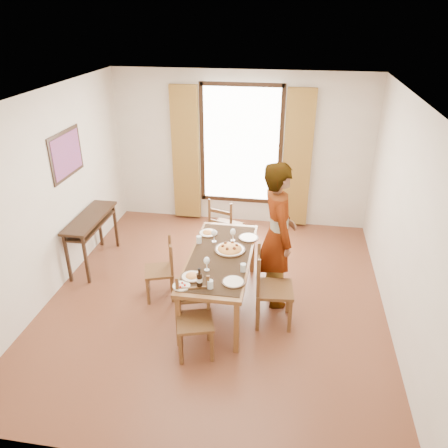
% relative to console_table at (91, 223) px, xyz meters
% --- Properties ---
extents(ground, '(5.00, 5.00, 0.00)m').
position_rel_console_table_xyz_m(ground, '(2.03, -0.60, -0.68)').
color(ground, '#572B1B').
rests_on(ground, ground).
extents(room_shell, '(4.60, 5.10, 2.74)m').
position_rel_console_table_xyz_m(room_shell, '(2.03, -0.47, 0.86)').
color(room_shell, silver).
rests_on(room_shell, ground).
extents(console_table, '(0.38, 1.20, 0.80)m').
position_rel_console_table_xyz_m(console_table, '(0.00, 0.00, 0.00)').
color(console_table, black).
rests_on(console_table, ground).
extents(dining_table, '(0.79, 1.86, 0.76)m').
position_rel_console_table_xyz_m(dining_table, '(2.11, -0.73, 0.00)').
color(dining_table, brown).
rests_on(dining_table, ground).
extents(chair_west, '(0.48, 0.48, 0.86)m').
position_rel_console_table_xyz_m(chair_west, '(1.29, -0.68, -0.28)').
color(chair_west, brown).
rests_on(chair_west, ground).
extents(chair_north, '(0.54, 0.54, 0.98)m').
position_rel_console_table_xyz_m(chair_north, '(1.95, 0.62, -0.23)').
color(chair_north, brown).
rests_on(chair_north, ground).
extents(chair_south, '(0.50, 0.50, 0.92)m').
position_rel_console_table_xyz_m(chair_south, '(1.97, -1.65, -0.26)').
color(chair_south, brown).
rests_on(chair_south, ground).
extents(chair_east, '(0.49, 0.49, 1.02)m').
position_rel_console_table_xyz_m(chair_east, '(2.79, -0.98, -0.21)').
color(chair_east, brown).
rests_on(chair_east, ground).
extents(man, '(0.97, 0.86, 1.96)m').
position_rel_console_table_xyz_m(man, '(2.81, -0.49, 0.30)').
color(man, '#919599').
rests_on(man, ground).
extents(plate_sw, '(0.27, 0.27, 0.05)m').
position_rel_console_table_xyz_m(plate_sw, '(1.86, -1.28, 0.10)').
color(plate_sw, silver).
rests_on(plate_sw, dining_table).
extents(plate_se, '(0.27, 0.27, 0.05)m').
position_rel_console_table_xyz_m(plate_se, '(2.36, -1.31, 0.10)').
color(plate_se, silver).
rests_on(plate_se, dining_table).
extents(plate_nw, '(0.27, 0.27, 0.05)m').
position_rel_console_table_xyz_m(plate_nw, '(1.84, -0.18, 0.10)').
color(plate_nw, silver).
rests_on(plate_nw, dining_table).
extents(plate_ne, '(0.27, 0.27, 0.05)m').
position_rel_console_table_xyz_m(plate_ne, '(2.41, -0.22, 0.10)').
color(plate_ne, silver).
rests_on(plate_ne, dining_table).
extents(pasta_platter, '(0.40, 0.40, 0.10)m').
position_rel_console_table_xyz_m(pasta_platter, '(2.21, -0.59, 0.12)').
color(pasta_platter, '#B85817').
rests_on(pasta_platter, dining_table).
extents(caprese_plate, '(0.20, 0.20, 0.04)m').
position_rel_console_table_xyz_m(caprese_plate, '(1.79, -1.49, 0.09)').
color(caprese_plate, silver).
rests_on(caprese_plate, dining_table).
extents(wine_glass_a, '(0.08, 0.08, 0.18)m').
position_rel_console_table_xyz_m(wine_glass_a, '(2.01, -1.10, 0.16)').
color(wine_glass_a, white).
rests_on(wine_glass_a, dining_table).
extents(wine_glass_b, '(0.08, 0.08, 0.18)m').
position_rel_console_table_xyz_m(wine_glass_b, '(2.21, -0.32, 0.16)').
color(wine_glass_b, white).
rests_on(wine_glass_b, dining_table).
extents(wine_glass_c, '(0.08, 0.08, 0.18)m').
position_rel_console_table_xyz_m(wine_glass_c, '(1.96, -0.39, 0.16)').
color(wine_glass_c, white).
rests_on(wine_glass_c, dining_table).
extents(tumbler_a, '(0.07, 0.07, 0.10)m').
position_rel_console_table_xyz_m(tumbler_a, '(2.44, -1.05, 0.12)').
color(tumbler_a, silver).
rests_on(tumbler_a, dining_table).
extents(tumbler_b, '(0.07, 0.07, 0.10)m').
position_rel_console_table_xyz_m(tumbler_b, '(1.77, -0.45, 0.12)').
color(tumbler_b, silver).
rests_on(tumbler_b, dining_table).
extents(tumbler_c, '(0.07, 0.07, 0.10)m').
position_rel_console_table_xyz_m(tumbler_c, '(2.12, -1.46, 0.12)').
color(tumbler_c, silver).
rests_on(tumbler_c, dining_table).
extents(wine_bottle, '(0.07, 0.07, 0.25)m').
position_rel_console_table_xyz_m(wine_bottle, '(2.00, -1.46, 0.20)').
color(wine_bottle, black).
rests_on(wine_bottle, dining_table).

